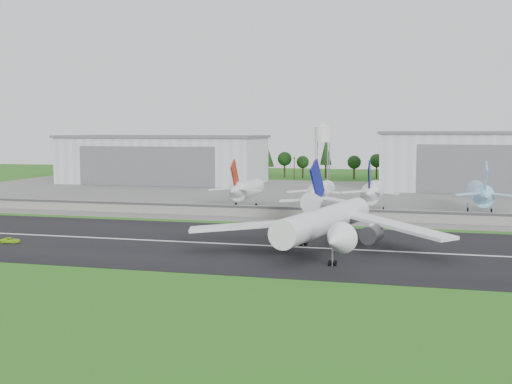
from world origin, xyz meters
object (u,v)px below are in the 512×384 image
(parked_jet_red_b, at_px, (320,191))
(parked_jet_red_a, at_px, (245,189))
(parked_jet_navy, at_px, (372,192))
(parked_jet_skyblue, at_px, (480,193))
(main_airliner, at_px, (325,227))
(ground_vehicle, at_px, (10,240))

(parked_jet_red_b, bearing_deg, parked_jet_red_a, 179.98)
(parked_jet_navy, height_order, parked_jet_skyblue, same)
(parked_jet_navy, xyz_separation_m, parked_jet_skyblue, (32.65, 5.00, -0.05))
(parked_jet_red_b, distance_m, parked_jet_navy, 16.41)
(parked_jet_navy, bearing_deg, main_airliner, -94.23)
(parked_jet_navy, relative_size, parked_jet_skyblue, 0.84)
(main_airliner, xyz_separation_m, parked_jet_skyblue, (37.61, 72.00, 1.30))
(parked_jet_red_a, bearing_deg, main_airliner, -61.41)
(main_airliner, bearing_deg, parked_jet_red_b, -67.40)
(parked_jet_red_a, xyz_separation_m, parked_jet_navy, (41.46, 0.02, 0.10))
(parked_jet_red_a, distance_m, parked_jet_navy, 41.46)
(ground_vehicle, height_order, parked_jet_red_b, parked_jet_red_b)
(main_airliner, relative_size, parked_jet_red_a, 1.88)
(main_airliner, distance_m, ground_vehicle, 71.11)
(ground_vehicle, xyz_separation_m, parked_jet_red_b, (58.72, 77.70, 5.37))
(ground_vehicle, bearing_deg, parked_jet_red_a, -31.76)
(main_airliner, relative_size, parked_jet_red_b, 1.88)
(parked_jet_red_a, height_order, parked_jet_skyblue, parked_jet_skyblue)
(parked_jet_navy, bearing_deg, parked_jet_red_a, -179.98)
(parked_jet_red_a, xyz_separation_m, parked_jet_skyblue, (74.11, 5.02, 0.05))
(main_airliner, relative_size, parked_jet_skyblue, 1.58)
(parked_jet_red_b, xyz_separation_m, parked_jet_navy, (16.41, 0.03, 0.17))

